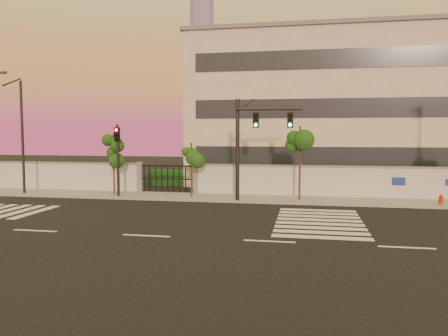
{
  "coord_description": "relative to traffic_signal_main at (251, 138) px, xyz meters",
  "views": [
    {
      "loc": [
        6.35,
        -16.58,
        4.14
      ],
      "look_at": [
        2.08,
        6.0,
        2.34
      ],
      "focal_mm": 35.0,
      "sensor_mm": 36.0,
      "label": 1
    }
  ],
  "objects": [
    {
      "name": "traffic_signal_secondary",
      "position": [
        -8.6,
        0.39,
        -0.91
      ],
      "size": [
        0.37,
        0.35,
        4.74
      ],
      "rotation": [
        0.0,
        0.0,
        0.05
      ],
      "color": "black",
      "rests_on": "ground"
    },
    {
      "name": "road_markings",
      "position": [
        -4.67,
        -5.38,
        -3.91
      ],
      "size": [
        57.0,
        7.62,
        0.02
      ],
      "color": "silver",
      "rests_on": "ground"
    },
    {
      "name": "traffic_signal_main",
      "position": [
        0.0,
        0.0,
        0.0
      ],
      "size": [
        3.9,
        0.9,
        6.19
      ],
      "rotation": [
        0.0,
        0.0,
        0.2
      ],
      "color": "black",
      "rests_on": "ground"
    },
    {
      "name": "ground",
      "position": [
        -3.09,
        -9.13,
        -3.92
      ],
      "size": [
        120.0,
        120.0,
        0.0
      ],
      "primitive_type": "plane",
      "color": "black",
      "rests_on": "ground"
    },
    {
      "name": "distant_skyscraper",
      "position": [
        -68.09,
        270.87,
        58.07
      ],
      "size": [
        16.0,
        16.0,
        118.0
      ],
      "color": "slate",
      "rests_on": "ground"
    },
    {
      "name": "hedge_row",
      "position": [
        -1.93,
        5.61,
        -3.1
      ],
      "size": [
        41.0,
        4.25,
        1.8
      ],
      "color": "#103816",
      "rests_on": "ground"
    },
    {
      "name": "street_tree_c",
      "position": [
        -9.16,
        1.07,
        -0.85
      ],
      "size": [
        1.37,
        1.09,
        4.16
      ],
      "color": "#382314",
      "rests_on": "ground"
    },
    {
      "name": "street_tree_e",
      "position": [
        2.9,
        1.11,
        -0.53
      ],
      "size": [
        1.56,
        1.25,
        4.6
      ],
      "color": "#382314",
      "rests_on": "ground"
    },
    {
      "name": "street_tree_d",
      "position": [
        -3.89,
        1.05,
        -1.26
      ],
      "size": [
        1.3,
        1.03,
        3.6
      ],
      "color": "#382314",
      "rests_on": "ground"
    },
    {
      "name": "fire_hydrant",
      "position": [
        10.78,
        0.57,
        -3.56
      ],
      "size": [
        0.29,
        0.27,
        0.72
      ],
      "rotation": [
        0.0,
        0.0,
        0.32
      ],
      "color": "red",
      "rests_on": "ground"
    },
    {
      "name": "streetlight_west",
      "position": [
        -15.37,
        0.27,
        0.41
      ],
      "size": [
        0.48,
        1.93,
        8.01
      ],
      "color": "black",
      "rests_on": "ground"
    },
    {
      "name": "perimeter_wall",
      "position": [
        -2.99,
        2.87,
        -2.85
      ],
      "size": [
        60.0,
        0.36,
        2.2
      ],
      "color": "silver",
      "rests_on": "ground"
    },
    {
      "name": "sidewalk",
      "position": [
        -3.09,
        1.37,
        -3.84
      ],
      "size": [
        60.0,
        3.0,
        0.15
      ],
      "primitive_type": "cube",
      "color": "gray",
      "rests_on": "ground"
    },
    {
      "name": "institutional_building",
      "position": [
        5.91,
        12.85,
        2.24
      ],
      "size": [
        24.4,
        12.4,
        12.25
      ],
      "color": "beige",
      "rests_on": "ground"
    }
  ]
}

